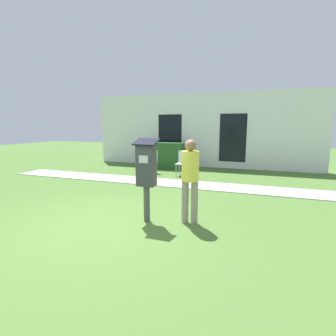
# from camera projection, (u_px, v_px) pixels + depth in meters

# --- Properties ---
(ground_plane) EXTENTS (40.00, 40.00, 0.00)m
(ground_plane) POSITION_uv_depth(u_px,v_px,m) (107.00, 226.00, 4.82)
(ground_plane) COLOR #476B2D
(sidewalk) EXTENTS (12.00, 1.10, 0.02)m
(sidewalk) POSITION_uv_depth(u_px,v_px,m) (173.00, 183.00, 8.32)
(sidewalk) COLOR #A3A099
(sidewalk) RESTS_ON ground
(building_facade) EXTENTS (10.00, 0.26, 3.20)m
(building_facade) POSITION_uv_depth(u_px,v_px,m) (201.00, 130.00, 11.51)
(building_facade) COLOR white
(building_facade) RESTS_ON ground
(parking_meter) EXTENTS (0.44, 0.31, 1.59)m
(parking_meter) POSITION_uv_depth(u_px,v_px,m) (146.00, 169.00, 4.91)
(parking_meter) COLOR #4C4C4C
(parking_meter) RESTS_ON ground
(person_standing) EXTENTS (0.32, 0.32, 1.58)m
(person_standing) POSITION_uv_depth(u_px,v_px,m) (190.00, 175.00, 4.82)
(person_standing) COLOR gray
(person_standing) RESTS_ON ground
(outdoor_chair_left) EXTENTS (0.44, 0.44, 0.90)m
(outdoor_chair_left) POSITION_uv_depth(u_px,v_px,m) (151.00, 160.00, 10.01)
(outdoor_chair_left) COLOR silver
(outdoor_chair_left) RESTS_ON ground
(outdoor_chair_middle) EXTENTS (0.44, 0.44, 0.90)m
(outdoor_chair_middle) POSITION_uv_depth(u_px,v_px,m) (183.00, 161.00, 9.60)
(outdoor_chair_middle) COLOR silver
(outdoor_chair_middle) RESTS_ON ground
(hedge_row) EXTENTS (1.71, 0.60, 1.10)m
(hedge_row) POSITION_uv_depth(u_px,v_px,m) (164.00, 155.00, 11.18)
(hedge_row) COLOR #285628
(hedge_row) RESTS_ON ground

